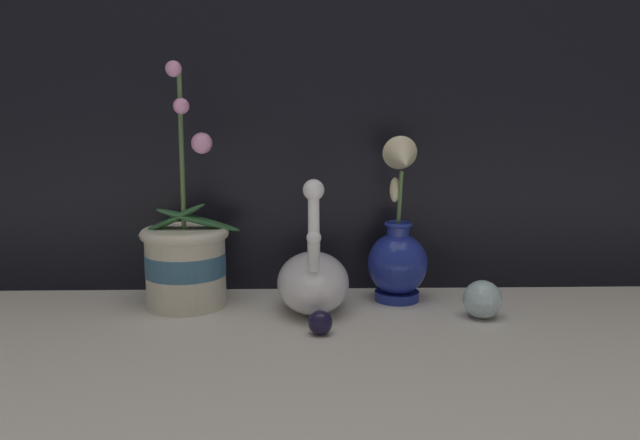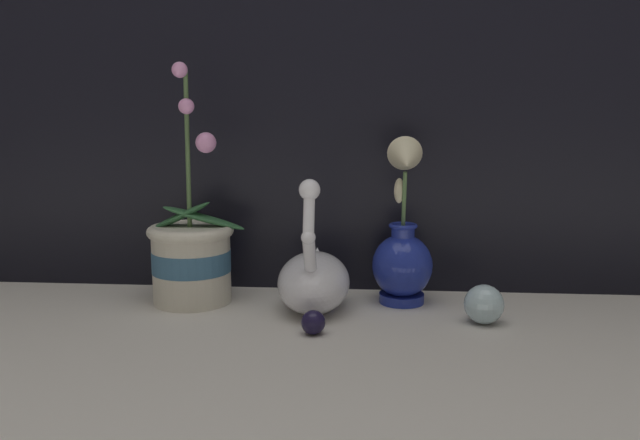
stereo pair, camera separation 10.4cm
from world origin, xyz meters
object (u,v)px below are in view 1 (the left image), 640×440
glass_sphere (482,299)px  orchid_potted_plant (186,258)px  blue_vase (398,248)px  swan_figurine (313,278)px

glass_sphere → orchid_potted_plant: bearing=170.8°
orchid_potted_plant → blue_vase: 0.38m
swan_figurine → blue_vase: bearing=18.4°
orchid_potted_plant → glass_sphere: orchid_potted_plant is taller
blue_vase → swan_figurine: bearing=-161.6°
orchid_potted_plant → swan_figurine: 0.23m
orchid_potted_plant → blue_vase: bearing=2.8°
swan_figurine → blue_vase: 0.17m
swan_figurine → glass_sphere: (0.28, -0.05, -0.02)m
orchid_potted_plant → glass_sphere: size_ratio=6.60×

